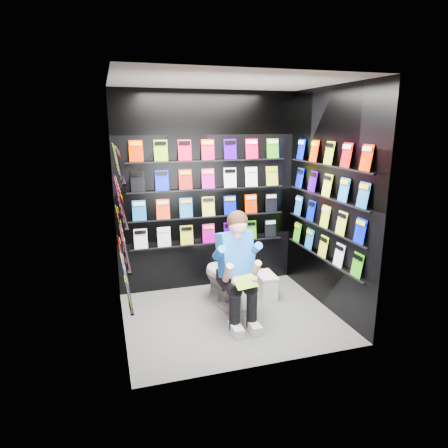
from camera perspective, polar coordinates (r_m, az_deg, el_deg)
name	(u,v)px	position (r m, az deg, el deg)	size (l,w,h in m)	color
floor	(230,317)	(4.77, 0.93, -13.11)	(2.40, 2.40, 0.00)	#595956
ceiling	(231,81)	(4.26, 1.07, 19.76)	(2.40, 2.40, 0.00)	white
wall_back	(208,193)	(5.27, -2.35, 4.50)	(2.40, 0.04, 2.60)	black
wall_front	(267,231)	(3.42, 6.15, -0.94)	(2.40, 0.04, 2.60)	black
wall_left	(117,215)	(4.13, -15.07, 1.30)	(0.04, 2.00, 2.60)	black
wall_right	(328,201)	(4.83, 14.70, 3.14)	(0.04, 2.00, 2.60)	black
comics_back	(208,193)	(5.24, -2.27, 4.50)	(2.10, 0.06, 1.37)	#F6083F
comics_left	(120,214)	(4.13, -14.66, 1.39)	(0.06, 1.70, 1.37)	#F6083F
comics_right	(326,201)	(4.81, 14.40, 3.19)	(0.06, 1.70, 1.37)	#F6083F
toilet	(225,276)	(4.93, 0.13, -7.45)	(0.42, 0.75, 0.73)	silver
longbox	(265,286)	(5.25, 5.93, -8.82)	(0.20, 0.37, 0.28)	silver
longbox_lid	(266,275)	(5.20, 5.97, -7.27)	(0.22, 0.39, 0.03)	silver
reader	(235,255)	(4.46, 1.57, -4.43)	(0.51, 0.75, 1.38)	blue
held_comic	(245,282)	(4.21, 3.07, -8.26)	(0.24, 0.01, 0.17)	green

